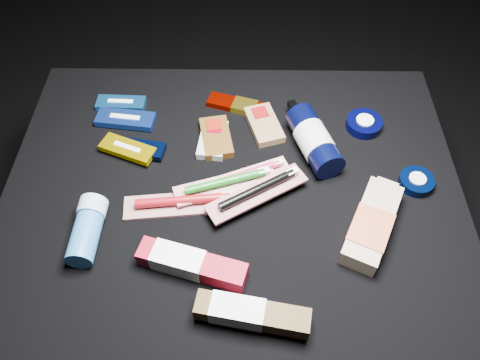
{
  "coord_description": "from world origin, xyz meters",
  "views": [
    {
      "loc": [
        0.02,
        -0.59,
        1.21
      ],
      "look_at": [
        0.01,
        0.01,
        0.42
      ],
      "focal_mm": 35.0,
      "sensor_mm": 36.0,
      "label": 1
    }
  ],
  "objects_px": {
    "lotion_bottle": "(314,140)",
    "toothpaste_carton_red": "(187,263)",
    "deodorant_stick": "(87,229)",
    "bodywash_bottle": "(371,226)"
  },
  "relations": [
    {
      "from": "lotion_bottle",
      "to": "bodywash_bottle",
      "type": "xyz_separation_m",
      "value": [
        0.1,
        -0.21,
        -0.01
      ]
    },
    {
      "from": "lotion_bottle",
      "to": "deodorant_stick",
      "type": "xyz_separation_m",
      "value": [
        -0.46,
        -0.23,
        -0.01
      ]
    },
    {
      "from": "bodywash_bottle",
      "to": "toothpaste_carton_red",
      "type": "distance_m",
      "value": 0.37
    },
    {
      "from": "lotion_bottle",
      "to": "toothpaste_carton_red",
      "type": "relative_size",
      "value": 1.05
    },
    {
      "from": "lotion_bottle",
      "to": "deodorant_stick",
      "type": "height_order",
      "value": "lotion_bottle"
    },
    {
      "from": "deodorant_stick",
      "to": "bodywash_bottle",
      "type": "bearing_deg",
      "value": 3.25
    },
    {
      "from": "deodorant_stick",
      "to": "toothpaste_carton_red",
      "type": "bearing_deg",
      "value": -16.98
    },
    {
      "from": "bodywash_bottle",
      "to": "deodorant_stick",
      "type": "relative_size",
      "value": 1.56
    },
    {
      "from": "lotion_bottle",
      "to": "deodorant_stick",
      "type": "relative_size",
      "value": 1.62
    },
    {
      "from": "bodywash_bottle",
      "to": "deodorant_stick",
      "type": "height_order",
      "value": "deodorant_stick"
    }
  ]
}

